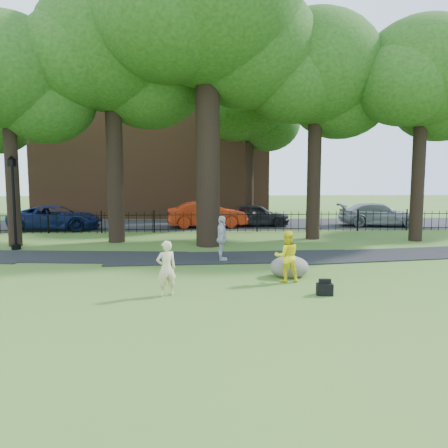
{
  "coord_description": "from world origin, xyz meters",
  "views": [
    {
      "loc": [
        -0.48,
        -13.23,
        3.26
      ],
      "look_at": [
        0.44,
        2.0,
        1.58
      ],
      "focal_mm": 35.0,
      "sensor_mm": 36.0,
      "label": 1
    }
  ],
  "objects": [
    {
      "name": "big_tree",
      "position": [
        0.13,
        7.09,
        10.14
      ],
      "size": [
        10.08,
        8.61,
        14.37
      ],
      "color": "black",
      "rests_on": "ground"
    },
    {
      "name": "ground",
      "position": [
        0.0,
        0.0,
        0.0
      ],
      "size": [
        120.0,
        120.0,
        0.0
      ],
      "primitive_type": "plane",
      "color": "#406623",
      "rests_on": "ground"
    },
    {
      "name": "brick_building",
      "position": [
        -4.0,
        24.0,
        6.0
      ],
      "size": [
        18.0,
        8.0,
        12.0
      ],
      "primitive_type": "cube",
      "color": "brown",
      "rests_on": "ground"
    },
    {
      "name": "street",
      "position": [
        0.0,
        16.0,
        0.0
      ],
      "size": [
        80.0,
        7.0,
        0.02
      ],
      "primitive_type": "cube",
      "color": "black",
      "rests_on": "ground"
    },
    {
      "name": "silver_car",
      "position": [
        11.33,
        14.48,
        0.75
      ],
      "size": [
        5.38,
        2.71,
        1.5
      ],
      "primitive_type": "imported",
      "rotation": [
        0.0,
        0.0,
        1.45
      ],
      "color": "gray",
      "rests_on": "ground"
    },
    {
      "name": "pedestrian",
      "position": [
        0.44,
        3.29,
        0.88
      ],
      "size": [
        0.46,
        1.04,
        1.75
      ],
      "primitive_type": "imported",
      "rotation": [
        0.0,
        0.0,
        1.54
      ],
      "color": "silver",
      "rests_on": "ground"
    },
    {
      "name": "boulder",
      "position": [
        2.48,
        0.54,
        0.37
      ],
      "size": [
        1.3,
        1.0,
        0.74
      ],
      "primitive_type": "ellipsoid",
      "rotation": [
        0.0,
        0.0,
        0.04
      ],
      "color": "#605A50",
      "rests_on": "ground"
    },
    {
      "name": "iron_fence",
      "position": [
        0.0,
        12.0,
        0.6
      ],
      "size": [
        44.0,
        0.04,
        1.2
      ],
      "color": "black",
      "rests_on": "ground"
    },
    {
      "name": "red_bag",
      "position": [
        3.18,
        1.98,
        0.11
      ],
      "size": [
        0.36,
        0.26,
        0.22
      ],
      "primitive_type": "cube",
      "rotation": [
        0.0,
        0.0,
        -0.19
      ],
      "color": "maroon",
      "rests_on": "ground"
    },
    {
      "name": "man",
      "position": [
        2.25,
        -0.11,
        0.8
      ],
      "size": [
        0.81,
        0.65,
        1.59
      ],
      "primitive_type": "imported",
      "rotation": [
        0.0,
        0.0,
        3.2
      ],
      "color": "yellow",
      "rests_on": "ground"
    },
    {
      "name": "navy_van",
      "position": [
        -9.05,
        13.59,
        0.74
      ],
      "size": [
        5.32,
        2.47,
        1.48
      ],
      "primitive_type": "imported",
      "rotation": [
        0.0,
        0.0,
        1.57
      ],
      "color": "#0C183F",
      "rests_on": "ground"
    },
    {
      "name": "lamppost",
      "position": [
        -8.58,
        6.51,
        2.04
      ],
      "size": [
        0.41,
        0.41,
        4.16
      ],
      "rotation": [
        0.0,
        0.0,
        -0.2
      ],
      "color": "black",
      "rests_on": "ground"
    },
    {
      "name": "footpath",
      "position": [
        1.0,
        3.9,
        0.0
      ],
      "size": [
        36.07,
        3.85,
        0.03
      ],
      "primitive_type": "cube",
      "rotation": [
        0.0,
        0.0,
        0.03
      ],
      "color": "black",
      "rests_on": "ground"
    },
    {
      "name": "tree_row",
      "position": [
        0.52,
        8.4,
        8.15
      ],
      "size": [
        26.82,
        7.96,
        12.42
      ],
      "color": "black",
      "rests_on": "ground"
    },
    {
      "name": "backpack",
      "position": [
        2.99,
        -1.72,
        0.16
      ],
      "size": [
        0.45,
        0.31,
        0.32
      ],
      "primitive_type": "cube",
      "rotation": [
        0.0,
        0.0,
        -0.09
      ],
      "color": "black",
      "rests_on": "ground"
    },
    {
      "name": "red_sedan",
      "position": [
        0.12,
        14.45,
        0.83
      ],
      "size": [
        5.16,
        2.21,
        1.65
      ],
      "primitive_type": "imported",
      "rotation": [
        0.0,
        0.0,
        1.66
      ],
      "color": "#AD270D",
      "rests_on": "ground"
    },
    {
      "name": "woman",
      "position": [
        -1.35,
        -1.48,
        0.76
      ],
      "size": [
        0.65,
        0.54,
        1.52
      ],
      "primitive_type": "imported",
      "rotation": [
        0.0,
        0.0,
        3.52
      ],
      "color": "beige",
      "rests_on": "ground"
    },
    {
      "name": "grey_car",
      "position": [
        3.34,
        14.86,
        0.73
      ],
      "size": [
        4.43,
        2.16,
        1.46
      ],
      "primitive_type": "imported",
      "rotation": [
        0.0,
        0.0,
        1.47
      ],
      "color": "black",
      "rests_on": "ground"
    }
  ]
}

